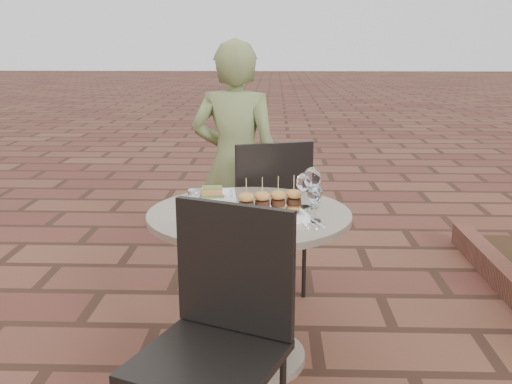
{
  "coord_description": "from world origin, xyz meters",
  "views": [
    {
      "loc": [
        0.2,
        -2.31,
        1.45
      ],
      "look_at": [
        0.12,
        0.1,
        0.82
      ],
      "focal_mm": 40.0,
      "sensor_mm": 36.0,
      "label": 1
    }
  ],
  "objects_px": {
    "chair_near": "(220,321)",
    "plate_salmon": "(212,196)",
    "plate_tuna": "(254,222)",
    "chair_far": "(268,206)",
    "plate_sliders": "(270,207)",
    "diner": "(236,166)",
    "cafe_table": "(249,264)"
  },
  "relations": [
    {
      "from": "chair_near",
      "to": "plate_salmon",
      "type": "relative_size",
      "value": 3.81
    },
    {
      "from": "plate_salmon",
      "to": "plate_tuna",
      "type": "relative_size",
      "value": 0.86
    },
    {
      "from": "chair_far",
      "to": "plate_sliders",
      "type": "xyz_separation_m",
      "value": [
        0.02,
        -0.79,
        0.22
      ]
    },
    {
      "from": "chair_near",
      "to": "plate_sliders",
      "type": "xyz_separation_m",
      "value": [
        0.16,
        0.61,
        0.22
      ]
    },
    {
      "from": "chair_far",
      "to": "plate_sliders",
      "type": "distance_m",
      "value": 0.82
    },
    {
      "from": "diner",
      "to": "plate_tuna",
      "type": "bearing_deg",
      "value": 107.57
    },
    {
      "from": "plate_sliders",
      "to": "chair_far",
      "type": "bearing_deg",
      "value": 91.24
    },
    {
      "from": "chair_far",
      "to": "chair_near",
      "type": "height_order",
      "value": "same"
    },
    {
      "from": "plate_sliders",
      "to": "chair_near",
      "type": "bearing_deg",
      "value": -104.61
    },
    {
      "from": "cafe_table",
      "to": "plate_tuna",
      "type": "height_order",
      "value": "plate_tuna"
    },
    {
      "from": "chair_far",
      "to": "diner",
      "type": "height_order",
      "value": "diner"
    },
    {
      "from": "plate_sliders",
      "to": "plate_salmon",
      "type": "bearing_deg",
      "value": 135.98
    },
    {
      "from": "diner",
      "to": "plate_tuna",
      "type": "relative_size",
      "value": 5.22
    },
    {
      "from": "diner",
      "to": "plate_salmon",
      "type": "bearing_deg",
      "value": 94.93
    },
    {
      "from": "chair_near",
      "to": "plate_tuna",
      "type": "relative_size",
      "value": 3.28
    },
    {
      "from": "chair_near",
      "to": "cafe_table",
      "type": "bearing_deg",
      "value": 107.14
    },
    {
      "from": "chair_near",
      "to": "chair_far",
      "type": "bearing_deg",
      "value": 106.97
    },
    {
      "from": "plate_salmon",
      "to": "plate_sliders",
      "type": "relative_size",
      "value": 0.73
    },
    {
      "from": "cafe_table",
      "to": "chair_near",
      "type": "distance_m",
      "value": 0.68
    },
    {
      "from": "cafe_table",
      "to": "diner",
      "type": "height_order",
      "value": "diner"
    },
    {
      "from": "chair_far",
      "to": "plate_salmon",
      "type": "bearing_deg",
      "value": 44.05
    },
    {
      "from": "chair_far",
      "to": "chair_near",
      "type": "relative_size",
      "value": 1.0
    },
    {
      "from": "chair_near",
      "to": "plate_salmon",
      "type": "xyz_separation_m",
      "value": [
        -0.12,
        0.88,
        0.2
      ]
    },
    {
      "from": "cafe_table",
      "to": "chair_far",
      "type": "relative_size",
      "value": 0.97
    },
    {
      "from": "chair_far",
      "to": "plate_salmon",
      "type": "height_order",
      "value": "chair_far"
    },
    {
      "from": "chair_far",
      "to": "chair_near",
      "type": "bearing_deg",
      "value": 64.83
    },
    {
      "from": "diner",
      "to": "plate_sliders",
      "type": "relative_size",
      "value": 4.46
    },
    {
      "from": "cafe_table",
      "to": "plate_sliders",
      "type": "height_order",
      "value": "plate_sliders"
    },
    {
      "from": "plate_sliders",
      "to": "cafe_table",
      "type": "bearing_deg",
      "value": 145.14
    },
    {
      "from": "plate_salmon",
      "to": "chair_far",
      "type": "bearing_deg",
      "value": 63.43
    },
    {
      "from": "plate_salmon",
      "to": "plate_tuna",
      "type": "distance_m",
      "value": 0.45
    },
    {
      "from": "chair_near",
      "to": "plate_sliders",
      "type": "relative_size",
      "value": 2.8
    }
  ]
}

